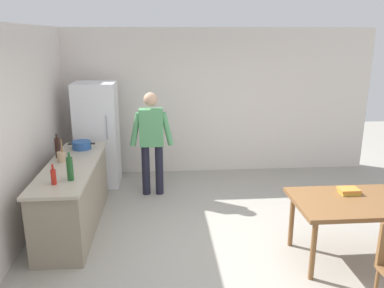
{
  "coord_description": "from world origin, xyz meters",
  "views": [
    {
      "loc": [
        -0.77,
        -4.18,
        2.55
      ],
      "look_at": [
        -0.35,
        1.15,
        1.05
      ],
      "focal_mm": 36.06,
      "sensor_mm": 36.0,
      "label": 1
    }
  ],
  "objects_px": {
    "bottle_sauce_red": "(53,176)",
    "bottle_wine_green": "(70,168)",
    "cooking_pot": "(82,145)",
    "refrigerator": "(97,135)",
    "bottle_wine_dark": "(58,148)",
    "person": "(152,137)",
    "book_stack": "(349,191)",
    "dining_table": "(355,206)",
    "utensil_jar": "(61,156)"
  },
  "relations": [
    {
      "from": "person",
      "to": "refrigerator",
      "type": "bearing_deg",
      "value": 149.77
    },
    {
      "from": "dining_table",
      "to": "utensil_jar",
      "type": "distance_m",
      "value": 3.76
    },
    {
      "from": "book_stack",
      "to": "utensil_jar",
      "type": "bearing_deg",
      "value": 163.93
    },
    {
      "from": "bottle_wine_dark",
      "to": "refrigerator",
      "type": "bearing_deg",
      "value": 75.09
    },
    {
      "from": "cooking_pot",
      "to": "book_stack",
      "type": "distance_m",
      "value": 3.78
    },
    {
      "from": "refrigerator",
      "to": "cooking_pot",
      "type": "relative_size",
      "value": 4.5
    },
    {
      "from": "bottle_sauce_red",
      "to": "utensil_jar",
      "type": "bearing_deg",
      "value": 97.96
    },
    {
      "from": "bottle_wine_green",
      "to": "book_stack",
      "type": "bearing_deg",
      "value": -5.39
    },
    {
      "from": "refrigerator",
      "to": "person",
      "type": "distance_m",
      "value": 1.1
    },
    {
      "from": "person",
      "to": "bottle_wine_green",
      "type": "distance_m",
      "value": 1.88
    },
    {
      "from": "dining_table",
      "to": "cooking_pot",
      "type": "distance_m",
      "value": 3.87
    },
    {
      "from": "refrigerator",
      "to": "bottle_sauce_red",
      "type": "height_order",
      "value": "refrigerator"
    },
    {
      "from": "dining_table",
      "to": "bottle_wine_green",
      "type": "relative_size",
      "value": 4.12
    },
    {
      "from": "cooking_pot",
      "to": "utensil_jar",
      "type": "relative_size",
      "value": 1.25
    },
    {
      "from": "cooking_pot",
      "to": "bottle_wine_green",
      "type": "bearing_deg",
      "value": -84.49
    },
    {
      "from": "bottle_wine_dark",
      "to": "book_stack",
      "type": "bearing_deg",
      "value": -18.53
    },
    {
      "from": "refrigerator",
      "to": "person",
      "type": "height_order",
      "value": "refrigerator"
    },
    {
      "from": "person",
      "to": "bottle_wine_green",
      "type": "relative_size",
      "value": 5.0
    },
    {
      "from": "dining_table",
      "to": "cooking_pot",
      "type": "xyz_separation_m",
      "value": [
        -3.4,
        1.83,
        0.29
      ]
    },
    {
      "from": "person",
      "to": "bottle_wine_green",
      "type": "bearing_deg",
      "value": -119.25
    },
    {
      "from": "cooking_pot",
      "to": "bottle_sauce_red",
      "type": "distance_m",
      "value": 1.45
    },
    {
      "from": "bottle_wine_dark",
      "to": "cooking_pot",
      "type": "bearing_deg",
      "value": 59.21
    },
    {
      "from": "person",
      "to": "bottle_wine_green",
      "type": "height_order",
      "value": "person"
    },
    {
      "from": "cooking_pot",
      "to": "bottle_sauce_red",
      "type": "relative_size",
      "value": 1.67
    },
    {
      "from": "dining_table",
      "to": "bottle_sauce_red",
      "type": "height_order",
      "value": "bottle_sauce_red"
    },
    {
      "from": "bottle_sauce_red",
      "to": "dining_table",
      "type": "bearing_deg",
      "value": -6.31
    },
    {
      "from": "bottle_wine_dark",
      "to": "bottle_wine_green",
      "type": "bearing_deg",
      "value": -67.92
    },
    {
      "from": "book_stack",
      "to": "person",
      "type": "bearing_deg",
      "value": 140.41
    },
    {
      "from": "cooking_pot",
      "to": "bottle_wine_green",
      "type": "relative_size",
      "value": 1.18
    },
    {
      "from": "bottle_sauce_red",
      "to": "book_stack",
      "type": "height_order",
      "value": "bottle_sauce_red"
    },
    {
      "from": "cooking_pot",
      "to": "book_stack",
      "type": "relative_size",
      "value": 1.76
    },
    {
      "from": "dining_table",
      "to": "bottle_wine_dark",
      "type": "xyz_separation_m",
      "value": [
        -3.64,
        1.42,
        0.37
      ]
    },
    {
      "from": "bottle_sauce_red",
      "to": "bottle_wine_green",
      "type": "height_order",
      "value": "bottle_wine_green"
    },
    {
      "from": "cooking_pot",
      "to": "refrigerator",
      "type": "bearing_deg",
      "value": 83.61
    },
    {
      "from": "bottle_sauce_red",
      "to": "book_stack",
      "type": "bearing_deg",
      "value": -3.07
    },
    {
      "from": "bottle_wine_dark",
      "to": "bottle_wine_green",
      "type": "xyz_separation_m",
      "value": [
        0.37,
        -0.91,
        0.0
      ]
    },
    {
      "from": "refrigerator",
      "to": "bottle_wine_green",
      "type": "distance_m",
      "value": 2.2
    },
    {
      "from": "book_stack",
      "to": "bottle_sauce_red",
      "type": "bearing_deg",
      "value": 176.93
    },
    {
      "from": "person",
      "to": "bottle_wine_dark",
      "type": "distance_m",
      "value": 1.48
    },
    {
      "from": "person",
      "to": "cooking_pot",
      "type": "bearing_deg",
      "value": -163.05
    },
    {
      "from": "dining_table",
      "to": "utensil_jar",
      "type": "bearing_deg",
      "value": 161.03
    },
    {
      "from": "bottle_sauce_red",
      "to": "bottle_wine_green",
      "type": "distance_m",
      "value": 0.21
    },
    {
      "from": "cooking_pot",
      "to": "utensil_jar",
      "type": "height_order",
      "value": "utensil_jar"
    },
    {
      "from": "refrigerator",
      "to": "book_stack",
      "type": "distance_m",
      "value": 4.15
    },
    {
      "from": "bottle_wine_green",
      "to": "book_stack",
      "type": "xyz_separation_m",
      "value": [
        3.28,
        -0.31,
        -0.26
      ]
    },
    {
      "from": "person",
      "to": "cooking_pot",
      "type": "xyz_separation_m",
      "value": [
        -1.05,
        -0.32,
        -0.02
      ]
    },
    {
      "from": "cooking_pot",
      "to": "book_stack",
      "type": "bearing_deg",
      "value": -25.59
    },
    {
      "from": "dining_table",
      "to": "book_stack",
      "type": "relative_size",
      "value": 6.17
    },
    {
      "from": "refrigerator",
      "to": "bottle_wine_dark",
      "type": "bearing_deg",
      "value": -104.91
    },
    {
      "from": "utensil_jar",
      "to": "bottle_sauce_red",
      "type": "xyz_separation_m",
      "value": [
        0.12,
        -0.84,
        0.02
      ]
    }
  ]
}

